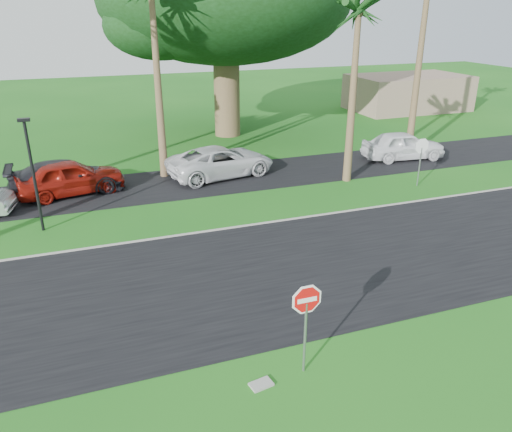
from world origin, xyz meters
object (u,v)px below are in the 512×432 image
object	(u,v)px
car_dark	(67,177)
stop_sign_near	(306,311)
car_minivan	(221,162)
car_red	(70,177)
car_pickup	(403,146)
stop_sign_far	(421,152)

from	to	relation	value
car_dark	stop_sign_near	bearing A→B (deg)	-162.68
car_dark	car_minivan	world-z (taller)	car_minivan
car_dark	car_minivan	distance (m)	7.85
car_red	car_minivan	xyz separation A→B (m)	(7.71, 0.28, -0.05)
car_red	car_minivan	bearing A→B (deg)	-98.88
car_dark	car_pickup	size ratio (longest dim) A/B	1.11
stop_sign_near	car_red	world-z (taller)	stop_sign_near
car_pickup	car_minivan	bearing A→B (deg)	94.03
car_red	stop_sign_near	bearing A→B (deg)	-172.33
stop_sign_near	car_red	distance (m)	16.55
stop_sign_far	car_pickup	world-z (taller)	stop_sign_far
stop_sign_near	stop_sign_far	bearing A→B (deg)	43.73
car_red	car_dark	size ratio (longest dim) A/B	0.93
stop_sign_near	car_minivan	distance (m)	16.15
car_red	car_minivan	distance (m)	7.71
stop_sign_near	car_red	size ratio (longest dim) A/B	0.52
car_minivan	car_pickup	distance (m)	11.24
stop_sign_near	stop_sign_far	world-z (taller)	same
stop_sign_near	car_minivan	world-z (taller)	stop_sign_near
stop_sign_near	car_minivan	xyz separation A→B (m)	(2.42, 15.94, -0.97)
stop_sign_near	car_red	xyz separation A→B (m)	(-5.29, 15.66, -0.91)
stop_sign_near	car_pickup	xyz separation A→B (m)	(13.65, 15.42, -0.93)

